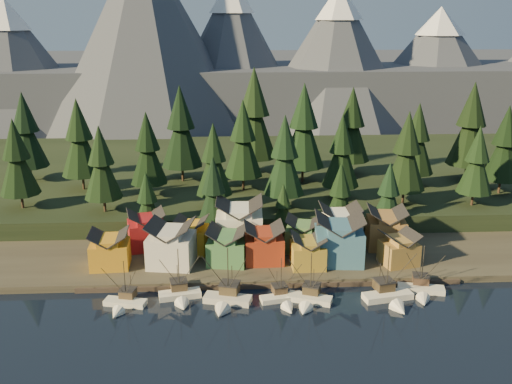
{
  "coord_description": "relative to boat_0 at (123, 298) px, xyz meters",
  "views": [
    {
      "loc": [
        -8.73,
        -91.7,
        54.37
      ],
      "look_at": [
        -2.22,
        30.0,
        16.21
      ],
      "focal_mm": 40.0,
      "sensor_mm": 36.0,
      "label": 1
    }
  ],
  "objects": [
    {
      "name": "tree_shore_4",
      "position": [
        60.15,
        31.64,
        9.74
      ],
      "size": [
        8.01,
        8.01,
        18.67
      ],
      "color": "#332319",
      "rests_on": "shore_strip"
    },
    {
      "name": "boat_4",
      "position": [
        36.09,
        -0.53,
        0.25
      ],
      "size": [
        9.39,
        9.95,
        11.21
      ],
      "rotation": [
        0.0,
        0.0,
        -0.36
      ],
      "color": "silver",
      "rests_on": "ground"
    },
    {
      "name": "house_back_5",
      "position": [
        57.64,
        23.36,
        4.6
      ],
      "size": [
        9.5,
        9.59,
        9.65
      ],
      "rotation": [
        0.0,
        0.0,
        -0.11
      ],
      "color": "olive",
      "rests_on": "shore_strip"
    },
    {
      "name": "tree_hill_8",
      "position": [
        43.15,
        63.64,
        20.24
      ],
      "size": [
        12.72,
        12.72,
        29.64
      ],
      "color": "#332319",
      "rests_on": "hillside"
    },
    {
      "name": "boat_3",
      "position": [
        31.15,
        0.23,
        -0.14
      ],
      "size": [
        9.15,
        9.64,
        9.8
      ],
      "rotation": [
        0.0,
        0.0,
        0.21
      ],
      "color": "white",
      "rests_on": "ground"
    },
    {
      "name": "boat_2",
      "position": [
        19.93,
        -0.06,
        0.6
      ],
      "size": [
        10.07,
        10.76,
        12.63
      ],
      "rotation": [
        0.0,
        0.0,
        -0.26
      ],
      "color": "beige",
      "rests_on": "ground"
    },
    {
      "name": "house_front_1",
      "position": [
        8.05,
        16.01,
        4.76
      ],
      "size": [
        10.93,
        10.61,
        9.94
      ],
      "rotation": [
        0.0,
        0.0,
        -0.16
      ],
      "color": "beige",
      "rests_on": "shore_strip"
    },
    {
      "name": "house_back_4",
      "position": [
        46.85,
        24.34,
        4.84
      ],
      "size": [
        9.41,
        9.04,
        10.1
      ],
      "rotation": [
        0.0,
        0.0,
        -0.02
      ],
      "color": "white",
      "rests_on": "shore_strip"
    },
    {
      "name": "tree_hill_11",
      "position": [
        67.15,
        41.64,
        17.65
      ],
      "size": [
        10.69,
        10.69,
        24.91
      ],
      "color": "#332319",
      "rests_on": "hillside"
    },
    {
      "name": "ground",
      "position": [
        29.15,
        -8.36,
        -1.96
      ],
      "size": [
        500.0,
        500.0,
        0.0
      ],
      "primitive_type": "plane",
      "color": "black",
      "rests_on": "ground"
    },
    {
      "name": "boat_0",
      "position": [
        0.0,
        0.0,
        0.0
      ],
      "size": [
        8.78,
        9.25,
        10.14
      ],
      "rotation": [
        0.0,
        0.0,
        -0.23
      ],
      "color": "silver",
      "rests_on": "ground"
    },
    {
      "name": "house_front_0",
      "position": [
        -5.24,
        15.84,
        3.82
      ],
      "size": [
        8.54,
        8.11,
        8.15
      ],
      "rotation": [
        0.0,
        0.0,
        0.05
      ],
      "color": "orange",
      "rests_on": "shore_strip"
    },
    {
      "name": "house_front_5",
      "position": [
        44.94,
        15.49,
        5.24
      ],
      "size": [
        11.07,
        10.22,
        10.85
      ],
      "rotation": [
        0.0,
        0.0,
        -0.08
      ],
      "color": "#386885",
      "rests_on": "shore_strip"
    },
    {
      "name": "boat_5",
      "position": [
        52.31,
        -0.51,
        0.46
      ],
      "size": [
        10.56,
        11.14,
        12.4
      ],
      "rotation": [
        0.0,
        0.0,
        0.2
      ],
      "color": "white",
      "rests_on": "ground"
    },
    {
      "name": "tree_hill_2",
      "position": [
        -10.85,
        39.64,
        16.3
      ],
      "size": [
        9.63,
        9.63,
        22.44
      ],
      "color": "#332319",
      "rests_on": "hillside"
    },
    {
      "name": "tree_hill_0",
      "position": [
        -32.85,
        43.64,
        16.93
      ],
      "size": [
        10.12,
        10.12,
        23.58
      ],
      "color": "#332319",
      "rests_on": "hillside"
    },
    {
      "name": "tree_hill_4",
      "position": [
        7.15,
        66.64,
        19.84
      ],
      "size": [
        12.4,
        12.4,
        28.89
      ],
      "color": "#332319",
      "rests_on": "hillside"
    },
    {
      "name": "tree_hill_1",
      "position": [
        -20.85,
        59.64,
        18.4
      ],
      "size": [
        11.27,
        11.27,
        26.26
      ],
      "color": "#332319",
      "rests_on": "hillside"
    },
    {
      "name": "mountain_ridge",
      "position": [
        24.95,
        205.23,
        24.09
      ],
      "size": [
        560.0,
        190.0,
        90.0
      ],
      "color": "#4D5464",
      "rests_on": "ground"
    },
    {
      "name": "hillside",
      "position": [
        29.15,
        81.64,
        1.04
      ],
      "size": [
        420.0,
        100.0,
        6.0
      ],
      "primitive_type": "cube",
      "color": "black",
      "rests_on": "ground"
    },
    {
      "name": "house_front_6",
      "position": [
        58.02,
        13.87,
        3.39
      ],
      "size": [
        8.78,
        8.49,
        7.33
      ],
      "rotation": [
        0.0,
        0.0,
        0.24
      ],
      "color": "olive",
      "rests_on": "shore_strip"
    },
    {
      "name": "tree_hill_13",
      "position": [
        85.15,
        39.64,
        15.72
      ],
      "size": [
        9.18,
        9.18,
        21.37
      ],
      "color": "#332319",
      "rests_on": "hillside"
    },
    {
      "name": "house_back_2",
      "position": [
        23.24,
        26.29,
        5.56
      ],
      "size": [
        11.13,
        10.28,
        11.46
      ],
      "rotation": [
        0.0,
        0.0,
        -0.04
      ],
      "color": "white",
      "rests_on": "shore_strip"
    },
    {
      "name": "tree_hill_3",
      "position": [
        -0.85,
        51.64,
        17.02
      ],
      "size": [
        10.19,
        10.19,
        23.74
      ],
      "color": "#332319",
      "rests_on": "hillside"
    },
    {
      "name": "boat_6",
      "position": [
        59.57,
        2.31,
        0.11
      ],
      "size": [
        9.95,
        10.46,
        10.98
      ],
      "rotation": [
        0.0,
        0.0,
        -0.22
      ],
      "color": "silver",
      "rests_on": "ground"
    },
    {
      "name": "tree_hill_5",
      "position": [
        17.15,
        41.64,
        16.26
      ],
      "size": [
        9.6,
        9.6,
        22.36
      ],
      "color": "#332319",
      "rests_on": "hillside"
    },
    {
      "name": "tree_hill_14",
      "position": [
        93.15,
        63.64,
        20.25
      ],
      "size": [
        12.73,
        12.73,
        29.66
      ],
      "color": "#332319",
      "rests_on": "hillside"
    },
    {
      "name": "tree_hill_7",
      "position": [
        35.15,
        39.64,
        17.52
      ],
      "size": [
        10.58,
        10.58,
        24.66
      ],
      "color": "#332319",
      "rests_on": "hillside"
    },
    {
      "name": "tree_hill_12",
      "position": [
        75.15,
        57.64,
        17.48
      ],
      "size": [
        10.56,
        10.56,
        24.59
      ],
      "color": "#332319",
      "rests_on": "hillside"
    },
    {
      "name": "tree_hill_10",
      "position": [
        59.15,
        71.64,
        19.04
      ],
      "size": [
        11.78,
        11.78,
        27.45
      ],
      "color": "#332319",
      "rests_on": "hillside"
    },
    {
      "name": "tree_hill_9",
      "position": [
        51.15,
        46.64,
        16.82
      ],
      "size": [
        10.04,
        10.04,
        23.39
      ],
      "color": "#332319",
      "rests_on": "hillside"
    },
    {
      "name": "boat_1",
      "position": [
        10.83,
        2.59,
        0.37
      ],
      "size": [
        8.98,
        9.61,
        11.44
      ],
      "rotation": [
        0.0,
        0.0,
        0.19
      ],
      "color": "silver",
      "rests_on": "ground"
    },
    {
      "name": "tree_hill_16",
      "position": [
        -38.85,
        69.64,
        18.77
      ],
      "size": [
        11.57,
        11.57,
        26.94
      ],
      "color": "#332319",
      "rests_on": "hillside"
    },
    {
      "name": "house_back_1",
      "position": [
        12.05,
        23.26,
        3.81
      ],
      "size": [
        8.27,
        8.35,
        8.14
      ],
      "rotation": [
        0.0,
        0.0,
        -0.15
      ],
      "color": "gold",
      "rests_on": "shore_strip"
    },
    {
      "name": "house_front_3",
      "position": [
        28.38,
        16.84,
        4.08
      ],
      "size": [
        8.7,
        8.31,
        8.64
      ],
      "rotation": [
        0.0,
        0.0,
        0.03
      ],
      "color": "maroon",
      "rests_on": "shore_strip"
    },
    {
      "name": "house_back_0",
      "position": [
        1.42,
        26.06,
        4.28
      ],
      "size": [
        9.9,
        9.65,
        9.03
      ],
      "rotation": [
        0.0,
        0.0,
        0.23
      ],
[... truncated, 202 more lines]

